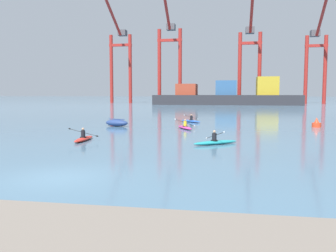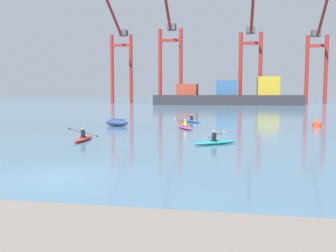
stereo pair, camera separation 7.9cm
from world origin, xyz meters
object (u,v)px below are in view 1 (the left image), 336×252
(gantry_crane_east, at_px, (317,54))
(kayak_red, at_px, (84,138))
(container_barge, at_px, (228,96))
(channel_buoy, at_px, (317,124))
(kayak_magenta, at_px, (185,127))
(gantry_crane_west_mid, at_px, (169,52))
(kayak_blue, at_px, (191,121))
(capsized_dinghy, at_px, (117,123))
(gantry_crane_west, at_px, (120,56))
(kayak_teal, at_px, (215,142))
(gantry_crane_east_mid, at_px, (250,53))

(gantry_crane_east, xyz_separation_m, kayak_red, (-37.06, -99.45, -15.82))
(container_barge, xyz_separation_m, gantry_crane_east, (27.76, 13.25, 13.42))
(channel_buoy, distance_m, kayak_magenta, 13.43)
(gantry_crane_west_mid, relative_size, kayak_blue, 12.50)
(container_barge, relative_size, channel_buoy, 43.48)
(capsized_dinghy, xyz_separation_m, channel_buoy, (20.16, 2.39, 0.01))
(channel_buoy, distance_m, kayak_red, 23.43)
(gantry_crane_west, relative_size, channel_buoy, 33.21)
(container_barge, distance_m, gantry_crane_west_mid, 25.44)
(gantry_crane_east, height_order, kayak_red, gantry_crane_east)
(capsized_dinghy, xyz_separation_m, kayak_red, (1.27, -11.48, -0.18))
(channel_buoy, bearing_deg, kayak_teal, -123.91)
(capsized_dinghy, bearing_deg, gantry_crane_east, 66.45)
(kayak_red, bearing_deg, channel_buoy, 36.30)
(container_barge, relative_size, kayak_teal, 14.11)
(gantry_crane_east_mid, height_order, capsized_dinghy, gantry_crane_east_mid)
(channel_buoy, height_order, kayak_magenta, kayak_magenta)
(container_barge, distance_m, kayak_magenta, 76.42)
(gantry_crane_west, bearing_deg, gantry_crane_east, 0.73)
(gantry_crane_east, distance_m, kayak_blue, 88.63)
(gantry_crane_east_mid, distance_m, gantry_crane_east, 21.81)
(kayak_teal, height_order, kayak_blue, kayak_teal)
(kayak_teal, bearing_deg, gantry_crane_east_mid, 86.06)
(gantry_crane_east, relative_size, kayak_blue, 12.01)
(container_barge, relative_size, gantry_crane_east, 1.26)
(gantry_crane_west, distance_m, capsized_dinghy, 92.67)
(kayak_magenta, bearing_deg, gantry_crane_east, 70.91)
(gantry_crane_east_mid, xyz_separation_m, kayak_blue, (-10.19, -76.08, -15.97))
(kayak_magenta, bearing_deg, kayak_red, -121.51)
(gantry_crane_west, bearing_deg, kayak_teal, -69.12)
(gantry_crane_east_mid, bearing_deg, gantry_crane_west_mid, 179.76)
(gantry_crane_east, relative_size, kayak_teal, 11.18)
(kayak_magenta, bearing_deg, capsized_dinghy, 167.72)
(gantry_crane_west_mid, bearing_deg, gantry_crane_east, 6.29)
(kayak_magenta, relative_size, kayak_red, 0.96)
(gantry_crane_west, relative_size, gantry_crane_east_mid, 0.97)
(kayak_magenta, bearing_deg, gantry_crane_east_mid, 83.34)
(gantry_crane_east_mid, relative_size, kayak_blue, 11.99)
(channel_buoy, distance_m, kayak_teal, 16.98)
(gantry_crane_west, xyz_separation_m, capsized_dinghy, (27.02, -87.14, -16.25))
(gantry_crane_west, bearing_deg, gantry_crane_east_mid, -5.77)
(container_barge, distance_m, gantry_crane_east_mid, 17.05)
(container_barge, distance_m, kayak_blue, 68.27)
(gantry_crane_east_mid, xyz_separation_m, kayak_red, (-15.91, -94.16, -15.97))
(gantry_crane_west, bearing_deg, channel_buoy, -60.90)
(channel_buoy, bearing_deg, gantry_crane_east_mid, 92.12)
(capsized_dinghy, relative_size, kayak_teal, 0.91)
(container_barge, relative_size, kayak_blue, 15.16)
(gantry_crane_east_mid, relative_size, capsized_dinghy, 12.28)
(capsized_dinghy, bearing_deg, container_barge, 81.94)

